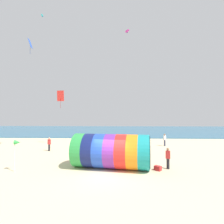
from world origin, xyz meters
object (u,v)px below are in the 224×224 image
(kite_magenta_parafoil, at_px, (127,31))
(beach_flag, at_px, (17,144))
(kite_blue_diamond, at_px, (30,44))
(bystander_near_water, at_px, (121,140))
(cooler_box, at_px, (158,168))
(giant_inflatable_tube, at_px, (111,151))
(bystander_far_left, at_px, (49,144))
(kite_handler, at_px, (168,158))
(kite_red_diamond, at_px, (60,96))
(kite_cyan_parafoil, at_px, (42,15))
(bystander_mid_beach, at_px, (165,140))

(kite_magenta_parafoil, height_order, beach_flag, kite_magenta_parafoil)
(kite_blue_diamond, distance_m, beach_flag, 14.98)
(bystander_near_water, bearing_deg, kite_blue_diamond, -164.80)
(bystander_near_water, height_order, cooler_box, bystander_near_water)
(beach_flag, bearing_deg, giant_inflatable_tube, 9.38)
(kite_magenta_parafoil, height_order, bystander_near_water, kite_magenta_parafoil)
(bystander_far_left, bearing_deg, giant_inflatable_tube, -40.43)
(kite_handler, height_order, kite_magenta_parafoil, kite_magenta_parafoil)
(bystander_far_left, xyz_separation_m, beach_flag, (0.71, -8.12, 1.33))
(kite_magenta_parafoil, xyz_separation_m, bystander_far_left, (-10.16, -7.35, -17.81))
(kite_handler, relative_size, kite_magenta_parafoil, 1.52)
(kite_red_diamond, distance_m, kite_cyan_parafoil, 10.95)
(kite_red_diamond, bearing_deg, bystander_near_water, -6.07)
(kite_red_diamond, height_order, kite_magenta_parafoil, kite_magenta_parafoil)
(kite_handler, xyz_separation_m, kite_blue_diamond, (-15.66, 7.52, 12.97))
(giant_inflatable_tube, height_order, kite_blue_diamond, kite_blue_diamond)
(kite_magenta_parafoil, bearing_deg, beach_flag, -121.40)
(bystander_mid_beach, bearing_deg, kite_red_diamond, 177.88)
(kite_cyan_parafoil, height_order, kite_magenta_parafoil, kite_magenta_parafoil)
(kite_handler, distance_m, kite_red_diamond, 18.70)
(kite_red_diamond, distance_m, kite_blue_diamond, 8.11)
(kite_red_diamond, distance_m, bystander_far_left, 8.13)
(kite_handler, distance_m, kite_magenta_parafoil, 22.97)
(kite_blue_diamond, distance_m, kite_magenta_parafoil, 15.46)
(kite_cyan_parafoil, height_order, bystander_mid_beach, kite_cyan_parafoil)
(kite_cyan_parafoil, bearing_deg, kite_blue_diamond, 166.05)
(kite_red_diamond, height_order, bystander_mid_beach, kite_red_diamond)
(kite_blue_diamond, height_order, bystander_far_left, kite_blue_diamond)
(kite_blue_diamond, relative_size, beach_flag, 0.81)
(bystander_near_water, bearing_deg, kite_magenta_parafoil, 71.86)
(bystander_mid_beach, height_order, cooler_box, bystander_mid_beach)
(beach_flag, bearing_deg, bystander_far_left, 95.01)
(kite_cyan_parafoil, height_order, beach_flag, kite_cyan_parafoil)
(bystander_mid_beach, bearing_deg, beach_flag, -140.12)
(kite_red_diamond, xyz_separation_m, bystander_near_water, (9.21, -0.98, -6.57))
(giant_inflatable_tube, relative_size, beach_flag, 2.72)
(kite_red_diamond, bearing_deg, kite_magenta_parafoil, 14.08)
(kite_handler, distance_m, bystander_mid_beach, 11.44)
(giant_inflatable_tube, relative_size, kite_blue_diamond, 3.37)
(giant_inflatable_tube, relative_size, kite_magenta_parafoil, 5.88)
(bystander_mid_beach, height_order, bystander_far_left, bystander_mid_beach)
(kite_blue_diamond, relative_size, cooler_box, 3.83)
(bystander_far_left, relative_size, cooler_box, 3.23)
(kite_blue_diamond, xyz_separation_m, kite_magenta_parafoil, (13.02, 6.80, 4.80))
(kite_magenta_parafoil, bearing_deg, kite_cyan_parafoil, -147.29)
(giant_inflatable_tube, distance_m, bystander_far_left, 10.66)
(kite_handler, xyz_separation_m, kite_cyan_parafoil, (-13.90, 7.08, 16.43))
(kite_cyan_parafoil, bearing_deg, bystander_mid_beach, 13.78)
(cooler_box, bearing_deg, bystander_far_left, 147.99)
(kite_blue_diamond, height_order, cooler_box, kite_blue_diamond)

